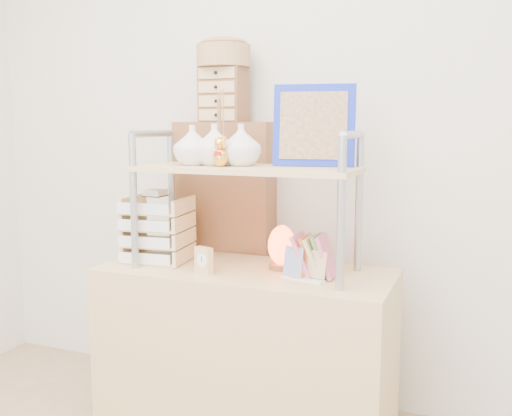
# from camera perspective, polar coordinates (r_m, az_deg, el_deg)

# --- Properties ---
(desk) EXTENTS (1.20, 0.50, 0.75)m
(desk) POSITION_cam_1_polar(r_m,az_deg,el_deg) (2.47, -1.03, -14.59)
(desk) COLOR tan
(desk) RESTS_ON ground
(cabinet) EXTENTS (0.48, 0.29, 1.35)m
(cabinet) POSITION_cam_1_polar(r_m,az_deg,el_deg) (2.80, -2.92, -5.38)
(cabinet) COLOR brown
(cabinet) RESTS_ON ground
(hutch) EXTENTS (0.90, 0.34, 0.75)m
(hutch) POSITION_cam_1_polar(r_m,az_deg,el_deg) (2.30, -1.56, 4.75)
(hutch) COLOR #969BA4
(hutch) RESTS_ON desk
(letter_tray) EXTENTS (0.28, 0.27, 0.31)m
(letter_tray) POSITION_cam_1_polar(r_m,az_deg,el_deg) (2.51, -9.90, -2.42)
(letter_tray) COLOR #D6B580
(letter_tray) RESTS_ON desk
(salt_lamp) EXTENTS (0.12, 0.11, 0.18)m
(salt_lamp) POSITION_cam_1_polar(r_m,az_deg,el_deg) (2.34, 2.58, -3.89)
(salt_lamp) COLOR brown
(salt_lamp) RESTS_ON desk
(desk_clock) EXTENTS (0.08, 0.06, 0.11)m
(desk_clock) POSITION_cam_1_polar(r_m,az_deg,el_deg) (2.27, -5.25, -5.26)
(desk_clock) COLOR tan
(desk_clock) RESTS_ON desk
(postcard_stand) EXTENTS (0.18, 0.09, 0.12)m
(postcard_stand) POSITION_cam_1_polar(r_m,az_deg,el_deg) (2.19, 4.81, -6.27)
(postcard_stand) COLOR white
(postcard_stand) RESTS_ON desk
(drawer_chest) EXTENTS (0.20, 0.16, 0.25)m
(drawer_chest) POSITION_cam_1_polar(r_m,az_deg,el_deg) (2.70, -3.25, 11.24)
(drawer_chest) COLOR brown
(drawer_chest) RESTS_ON cabinet
(woven_basket) EXTENTS (0.25, 0.25, 0.10)m
(woven_basket) POSITION_cam_1_polar(r_m,az_deg,el_deg) (2.72, -3.26, 14.92)
(woven_basket) COLOR olive
(woven_basket) RESTS_ON drawer_chest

